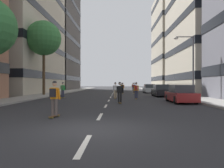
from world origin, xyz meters
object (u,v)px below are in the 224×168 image
object	(u,v)px
street_tree_mid	(44,38)
skater_4	(133,86)
skater_1	(120,91)
skater_2	(134,87)
parked_car_far	(149,89)
streetlamp_right	(190,60)
skater_3	(136,89)
skater_5	(115,89)
skater_0	(122,87)
skater_8	(63,89)
skater_6	(54,96)
parked_car_near	(161,91)
parked_car_mid	(181,94)
skater_7	(123,87)

from	to	relation	value
street_tree_mid	skater_4	size ratio (longest dim) A/B	5.57
skater_1	skater_2	world-z (taller)	same
parked_car_far	skater_4	world-z (taller)	skater_4
parked_car_far	streetlamp_right	world-z (taller)	streetlamp_right
skater_3	skater_5	size ratio (longest dim) A/B	1.00
street_tree_mid	skater_0	distance (m)	17.72
skater_0	street_tree_mid	bearing A→B (deg)	-130.62
skater_2	skater_8	xyz separation A→B (m)	(-8.82, -11.08, 0.00)
street_tree_mid	skater_6	distance (m)	20.78
skater_4	parked_car_far	bearing A→B (deg)	-73.92
parked_car_near	parked_car_mid	bearing A→B (deg)	-90.00
skater_1	parked_car_mid	bearing A→B (deg)	9.99
streetlamp_right	skater_6	world-z (taller)	streetlamp_right
parked_car_far	skater_6	distance (m)	28.63
skater_2	skater_7	size ratio (longest dim) A/B	1.00
parked_car_mid	skater_6	size ratio (longest dim) A/B	2.47
skater_2	skater_5	world-z (taller)	same
parked_car_far	streetlamp_right	size ratio (longest dim) A/B	0.68
skater_3	parked_car_far	bearing A→B (deg)	76.93
parked_car_near	skater_6	world-z (taller)	skater_6
parked_car_far	streetlamp_right	xyz separation A→B (m)	(2.14, -14.76, 3.44)
parked_car_mid	skater_1	bearing A→B (deg)	-170.01
parked_car_near	parked_car_mid	xyz separation A→B (m)	(0.00, -8.69, 0.00)
parked_car_far	skater_0	xyz separation A→B (m)	(-4.68, 3.53, 0.32)
skater_1	skater_8	size ratio (longest dim) A/B	1.00
parked_car_near	street_tree_mid	xyz separation A→B (m)	(-15.36, 1.37, 6.99)
skater_7	streetlamp_right	bearing A→B (deg)	-61.44
skater_2	skater_4	world-z (taller)	same
parked_car_near	street_tree_mid	bearing A→B (deg)	174.90
parked_car_mid	parked_car_far	bearing A→B (deg)	90.00
street_tree_mid	skater_2	distance (m)	15.62
skater_3	parked_car_mid	bearing A→B (deg)	-48.93
skater_2	skater_4	bearing A→B (deg)	87.09
street_tree_mid	streetlamp_right	bearing A→B (deg)	-18.41
skater_7	skater_5	bearing A→B (deg)	-95.11
skater_1	skater_0	bearing A→B (deg)	88.64
skater_4	skater_7	xyz separation A→B (m)	(-2.38, -10.15, 0.00)
parked_car_far	skater_7	xyz separation A→B (m)	(-4.65, -2.30, 0.32)
skater_7	skater_8	bearing A→B (deg)	-121.64
skater_5	streetlamp_right	bearing A→B (deg)	-6.30
street_tree_mid	skater_3	xyz separation A→B (m)	(11.88, -6.07, -6.68)
parked_car_mid	parked_car_far	xyz separation A→B (m)	(0.00, 19.00, 0.00)
streetlamp_right	skater_1	distance (m)	9.54
skater_1	skater_3	size ratio (longest dim) A/B	1.00
parked_car_mid	skater_3	bearing A→B (deg)	131.07
skater_0	skater_4	xyz separation A→B (m)	(2.42, 4.33, 0.00)
parked_car_mid	skater_1	xyz separation A→B (m)	(-5.24, -0.92, 0.29)
parked_car_far	skater_3	size ratio (longest dim) A/B	2.47
streetlamp_right	skater_7	distance (m)	14.53
streetlamp_right	skater_1	bearing A→B (deg)	-145.01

